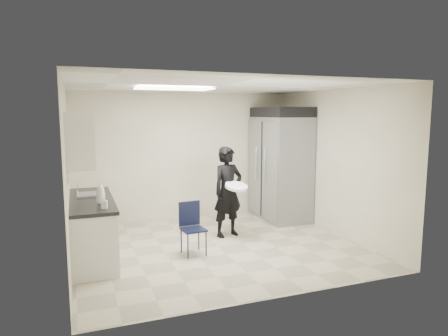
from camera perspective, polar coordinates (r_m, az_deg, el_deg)
name	(u,v)px	position (r m, az deg, el deg)	size (l,w,h in m)	color
floor	(218,246)	(6.71, -0.88, -11.13)	(4.50, 4.50, 0.00)	#BAAD92
ceiling	(218,86)	(6.36, -0.93, 11.63)	(4.50, 4.50, 0.00)	silver
back_wall	(185,156)	(8.30, -5.54, 1.70)	(4.50, 4.50, 0.00)	beige
left_wall	(68,176)	(6.04, -21.44, -1.07)	(4.00, 4.00, 0.00)	beige
right_wall	(335,162)	(7.46, 15.61, 0.77)	(4.00, 4.00, 0.00)	beige
ceiling_panel	(174,89)	(6.57, -7.16, 11.18)	(1.20, 0.60, 0.02)	white
lower_counter	(92,230)	(6.42, -18.33, -8.38)	(0.60, 1.90, 0.86)	silver
countertop	(91,200)	(6.31, -18.50, -4.40)	(0.64, 1.95, 0.05)	black
sink	(91,198)	(6.56, -18.40, -4.08)	(0.42, 0.40, 0.14)	gray
faucet	(77,189)	(6.53, -20.22, -2.88)	(0.02, 0.02, 0.24)	silver
upper_cabinets	(79,138)	(6.19, -20.04, 4.08)	(0.35, 1.80, 0.75)	silver
towel_dispenser	(75,146)	(7.35, -20.57, 2.97)	(0.22, 0.30, 0.35)	black
notice_sticker_left	(68,180)	(6.15, -21.34, -1.67)	(0.00, 0.12, 0.07)	yellow
notice_sticker_right	(69,181)	(6.36, -21.30, -1.75)	(0.00, 0.12, 0.07)	yellow
commercial_fridge	(280,168)	(8.34, 8.05, -0.04)	(0.80, 1.35, 2.10)	gray
fridge_compressor	(281,112)	(8.26, 8.20, 7.89)	(0.80, 1.35, 0.20)	black
folding_chair	(193,230)	(6.26, -4.40, -8.76)	(0.35, 0.35, 0.79)	black
man_tuxedo	(228,192)	(7.07, 0.56, -3.42)	(0.59, 0.39, 1.60)	black
bucket_lid	(236,186)	(6.84, 1.77, -2.65)	(0.39, 0.39, 0.05)	white
soap_bottle_a	(100,192)	(5.90, -17.24, -3.36)	(0.12, 0.12, 0.32)	white
soap_bottle_b	(104,203)	(5.59, -16.73, -4.76)	(0.07, 0.07, 0.16)	silver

